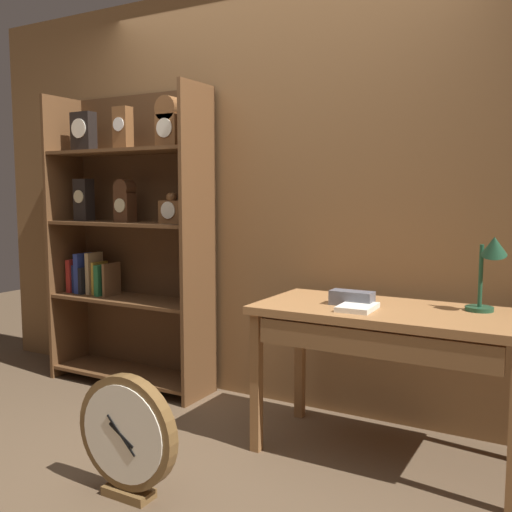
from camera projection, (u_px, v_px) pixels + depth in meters
name	position (u px, v px, depth m)	size (l,w,h in m)	color
ground_plane	(149.00, 488.00, 2.57)	(10.00, 10.00, 0.00)	brown
back_wood_panel	(280.00, 195.00, 3.54)	(4.80, 0.05, 2.60)	brown
bookshelf	(129.00, 236.00, 3.91)	(1.18, 0.36, 1.98)	brown
workbench	(388.00, 328.00, 2.79)	(1.30, 0.62, 0.75)	#9E6B3D
desk_lamp	(490.00, 261.00, 2.67)	(0.19, 0.19, 0.38)	#1E472D
toolbox_small	(352.00, 298.00, 2.87)	(0.21, 0.09, 0.07)	#595960
open_repair_manual	(357.00, 307.00, 2.77)	(0.16, 0.22, 0.03)	silver
round_clock_large	(127.00, 436.00, 2.47)	(0.50, 0.11, 0.54)	brown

